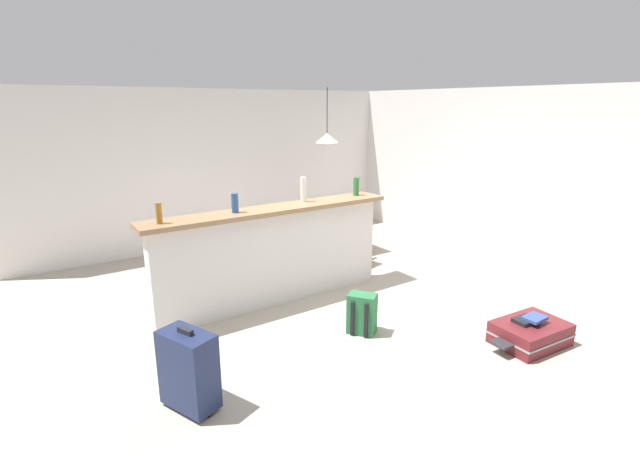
% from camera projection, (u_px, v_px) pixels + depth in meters
% --- Properties ---
extents(ground_plane, '(13.00, 13.00, 0.05)m').
position_uv_depth(ground_plane, '(331.00, 303.00, 5.47)').
color(ground_plane, '#ADA393').
extents(wall_back, '(6.60, 0.10, 2.50)m').
position_uv_depth(wall_back, '(225.00, 168.00, 7.58)').
color(wall_back, silver).
rests_on(wall_back, ground_plane).
extents(wall_right, '(0.10, 6.00, 2.50)m').
position_uv_depth(wall_right, '(483.00, 173.00, 7.02)').
color(wall_right, silver).
rests_on(wall_right, ground_plane).
extents(partition_half_wall, '(2.80, 0.20, 1.09)m').
position_uv_depth(partition_half_wall, '(274.00, 258.00, 5.31)').
color(partition_half_wall, silver).
rests_on(partition_half_wall, ground_plane).
extents(bar_countertop, '(2.96, 0.40, 0.05)m').
position_uv_depth(bar_countertop, '(272.00, 210.00, 5.16)').
color(bar_countertop, '#93704C').
rests_on(bar_countertop, partition_half_wall).
extents(bottle_amber, '(0.06, 0.06, 0.21)m').
position_uv_depth(bottle_amber, '(159.00, 213.00, 4.44)').
color(bottle_amber, '#9E661E').
rests_on(bottle_amber, bar_countertop).
extents(bottle_blue, '(0.07, 0.07, 0.21)m').
position_uv_depth(bottle_blue, '(235.00, 203.00, 4.90)').
color(bottle_blue, '#284C89').
rests_on(bottle_blue, bar_countertop).
extents(bottle_white, '(0.07, 0.07, 0.29)m').
position_uv_depth(bottle_white, '(303.00, 189.00, 5.43)').
color(bottle_white, silver).
rests_on(bottle_white, bar_countertop).
extents(bottle_green, '(0.07, 0.07, 0.23)m').
position_uv_depth(bottle_green, '(356.00, 186.00, 5.82)').
color(bottle_green, '#2D6B38').
rests_on(bottle_green, bar_countertop).
extents(dining_table, '(1.10, 0.80, 0.74)m').
position_uv_depth(dining_table, '(329.00, 212.00, 7.11)').
color(dining_table, '#332319').
rests_on(dining_table, ground_plane).
extents(dining_chair_near_partition, '(0.48, 0.48, 0.93)m').
position_uv_depth(dining_chair_near_partition, '(347.00, 229.00, 6.63)').
color(dining_chair_near_partition, '#4C331E').
rests_on(dining_chair_near_partition, ground_plane).
extents(pendant_lamp, '(0.34, 0.34, 0.84)m').
position_uv_depth(pendant_lamp, '(327.00, 138.00, 6.84)').
color(pendant_lamp, black).
extents(suitcase_flat_maroon, '(0.85, 0.54, 0.22)m').
position_uv_depth(suitcase_flat_maroon, '(530.00, 333.00, 4.47)').
color(suitcase_flat_maroon, maroon).
rests_on(suitcase_flat_maroon, ground_plane).
extents(suitcase_upright_navy, '(0.39, 0.50, 0.67)m').
position_uv_depth(suitcase_upright_navy, '(189.00, 369.00, 3.47)').
color(suitcase_upright_navy, '#1E284C').
rests_on(suitcase_upright_navy, ground_plane).
extents(backpack_green, '(0.33, 0.34, 0.42)m').
position_uv_depth(backpack_green, '(362.00, 314.00, 4.67)').
color(backpack_green, '#286B3D').
rests_on(backpack_green, ground_plane).
extents(book_stack, '(0.28, 0.23, 0.07)m').
position_uv_depth(book_stack, '(529.00, 319.00, 4.44)').
color(book_stack, black).
rests_on(book_stack, suitcase_flat_maroon).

